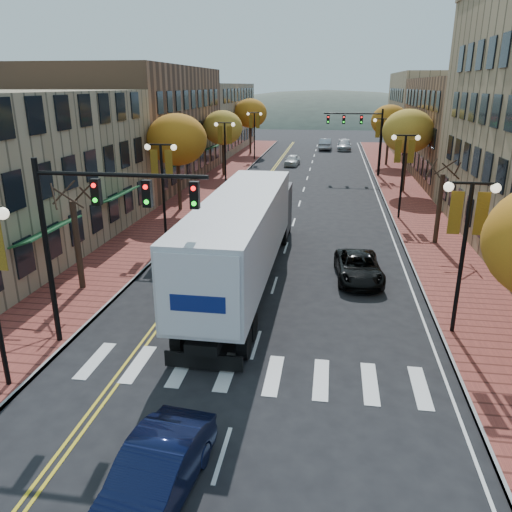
% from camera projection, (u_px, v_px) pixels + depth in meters
% --- Properties ---
extents(ground, '(200.00, 200.00, 0.00)m').
position_uv_depth(ground, '(236.00, 409.00, 15.13)').
color(ground, black).
rests_on(ground, ground).
extents(sidewalk_left, '(4.00, 85.00, 0.15)m').
position_uv_depth(sidewalk_left, '(207.00, 189.00, 46.77)').
color(sidewalk_left, brown).
rests_on(sidewalk_left, ground).
extents(sidewalk_right, '(4.00, 85.00, 0.15)m').
position_uv_depth(sidewalk_right, '(404.00, 195.00, 44.21)').
color(sidewalk_right, brown).
rests_on(sidewalk_right, ground).
extents(building_left_mid, '(12.00, 24.00, 11.00)m').
position_uv_depth(building_left_mid, '(135.00, 126.00, 49.41)').
color(building_left_mid, brown).
rests_on(building_left_mid, ground).
extents(building_left_far, '(12.00, 26.00, 9.50)m').
position_uv_depth(building_left_far, '(200.00, 118.00, 73.03)').
color(building_left_far, '#9E8966').
rests_on(building_left_far, ground).
extents(building_right_mid, '(15.00, 24.00, 10.00)m').
position_uv_depth(building_right_mid, '(494.00, 130.00, 50.15)').
color(building_right_mid, brown).
rests_on(building_right_mid, ground).
extents(building_right_far, '(15.00, 20.00, 11.00)m').
position_uv_depth(building_right_far, '(449.00, 113.00, 70.55)').
color(building_right_far, '#9E8966').
rests_on(building_right_far, ground).
extents(tree_left_a, '(0.28, 0.28, 4.20)m').
position_uv_depth(tree_left_a, '(78.00, 245.00, 23.16)').
color(tree_left_a, '#382619').
rests_on(tree_left_a, sidewalk_left).
extents(tree_left_b, '(4.48, 4.48, 7.21)m').
position_uv_depth(tree_left_b, '(177.00, 140.00, 37.08)').
color(tree_left_b, '#382619').
rests_on(tree_left_b, sidewalk_left).
extents(tree_left_c, '(4.16, 4.16, 6.69)m').
position_uv_depth(tree_left_c, '(223.00, 128.00, 52.16)').
color(tree_left_c, '#382619').
rests_on(tree_left_c, sidewalk_left).
extents(tree_left_d, '(4.61, 4.61, 7.42)m').
position_uv_depth(tree_left_d, '(250.00, 113.00, 68.82)').
color(tree_left_d, '#382619').
rests_on(tree_left_d, sidewalk_left).
extents(tree_right_b, '(0.28, 0.28, 4.20)m').
position_uv_depth(tree_right_b, '(439.00, 209.00, 29.95)').
color(tree_right_b, '#382619').
rests_on(tree_right_b, sidewalk_right).
extents(tree_right_c, '(4.48, 4.48, 7.21)m').
position_uv_depth(tree_right_c, '(408.00, 131.00, 43.87)').
color(tree_right_c, '#382619').
rests_on(tree_right_c, sidewalk_right).
extents(tree_right_d, '(4.35, 4.35, 7.00)m').
position_uv_depth(tree_right_d, '(390.00, 121.00, 58.88)').
color(tree_right_d, '#382619').
rests_on(tree_right_d, sidewalk_right).
extents(lamp_left_b, '(1.96, 0.36, 6.05)m').
position_uv_depth(lamp_left_b, '(162.00, 174.00, 29.76)').
color(lamp_left_b, black).
rests_on(lamp_left_b, ground).
extents(lamp_left_c, '(1.96, 0.36, 6.05)m').
position_uv_depth(lamp_left_c, '(225.00, 142.00, 46.59)').
color(lamp_left_c, black).
rests_on(lamp_left_c, ground).
extents(lamp_left_d, '(1.96, 0.36, 6.05)m').
position_uv_depth(lamp_left_d, '(254.00, 127.00, 63.42)').
color(lamp_left_d, black).
rests_on(lamp_left_d, ground).
extents(lamp_right_a, '(1.96, 0.36, 6.05)m').
position_uv_depth(lamp_right_a, '(466.00, 229.00, 18.28)').
color(lamp_right_a, black).
rests_on(lamp_right_a, ground).
extents(lamp_right_b, '(1.96, 0.36, 6.05)m').
position_uv_depth(lamp_right_b, '(404.00, 160.00, 35.11)').
color(lamp_right_b, black).
rests_on(lamp_right_b, ground).
extents(lamp_right_c, '(1.96, 0.36, 6.05)m').
position_uv_depth(lamp_right_c, '(382.00, 136.00, 51.94)').
color(lamp_right_c, black).
rests_on(lamp_right_c, ground).
extents(traffic_mast_near, '(6.10, 0.35, 7.00)m').
position_uv_depth(traffic_mast_near, '(94.00, 220.00, 17.11)').
color(traffic_mast_near, black).
rests_on(traffic_mast_near, ground).
extents(traffic_mast_far, '(6.10, 0.34, 7.00)m').
position_uv_depth(traffic_mast_far, '(362.00, 129.00, 52.02)').
color(traffic_mast_far, black).
rests_on(traffic_mast_far, ground).
extents(semi_truck, '(3.03, 18.24, 4.56)m').
position_uv_depth(semi_truck, '(246.00, 230.00, 24.20)').
color(semi_truck, black).
rests_on(semi_truck, ground).
extents(navy_sedan, '(2.01, 4.57, 1.46)m').
position_uv_depth(navy_sedan, '(155.00, 475.00, 11.57)').
color(navy_sedan, black).
rests_on(navy_sedan, ground).
extents(black_suv, '(2.50, 4.87, 1.32)m').
position_uv_depth(black_suv, '(359.00, 267.00, 24.99)').
color(black_suv, black).
rests_on(black_suv, ground).
extents(car_far_white, '(1.88, 3.99, 1.32)m').
position_uv_depth(car_far_white, '(292.00, 160.00, 60.60)').
color(car_far_white, silver).
rests_on(car_far_white, ground).
extents(car_far_silver, '(2.09, 5.04, 1.46)m').
position_uv_depth(car_far_silver, '(344.00, 145.00, 74.78)').
color(car_far_silver, '#9C9EA4').
rests_on(car_far_silver, ground).
extents(car_far_oncoming, '(1.94, 5.05, 1.64)m').
position_uv_depth(car_far_oncoming, '(325.00, 144.00, 75.46)').
color(car_far_oncoming, '#A7A7AE').
rests_on(car_far_oncoming, ground).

